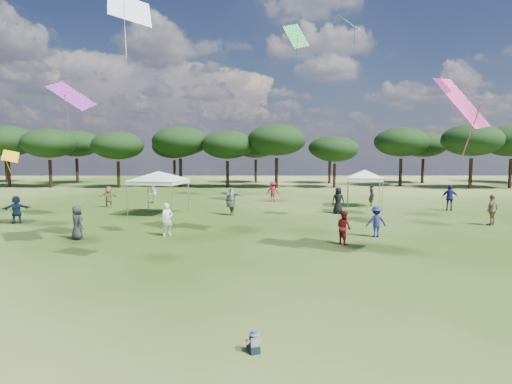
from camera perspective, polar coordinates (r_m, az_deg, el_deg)
The scene contains 5 objects.
tree_line at distance 53.88m, azimuth 1.66°, elevation 6.60°, with size 108.78×17.63×7.77m.
tent_left at distance 29.87m, azimuth -12.86°, elevation 2.47°, with size 6.52×6.52×3.28m.
tent_right at distance 34.47m, azimuth 14.30°, elevation 2.68°, with size 5.31×5.31×3.20m.
toddler at distance 9.76m, azimuth -0.24°, elevation -19.42°, with size 0.37×0.40×0.50m.
festival_crowd at distance 28.66m, azimuth -1.06°, elevation -1.48°, with size 30.04×17.98×1.92m.
Camera 1 is at (0.58, -6.44, 4.33)m, focal length 30.00 mm.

